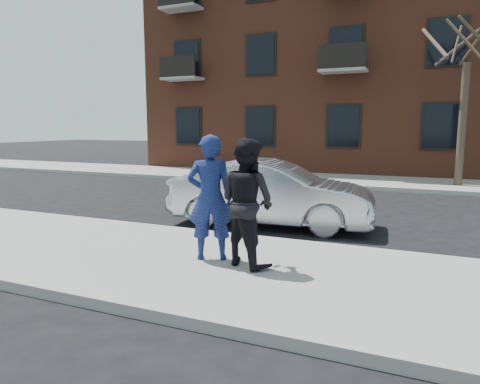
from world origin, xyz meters
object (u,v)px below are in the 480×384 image
at_px(silver_sedan, 271,193).
at_px(man_peacoat, 247,202).
at_px(man_hoodie, 210,198).
at_px(street_tree, 470,26).

distance_m(silver_sedan, man_peacoat, 3.22).
relative_size(silver_sedan, man_peacoat, 2.35).
distance_m(silver_sedan, man_hoodie, 3.13).
bearing_deg(street_tree, man_peacoat, -107.80).
xyz_separation_m(man_hoodie, man_peacoat, (0.62, -0.02, -0.02)).
height_order(street_tree, man_peacoat, street_tree).
bearing_deg(man_peacoat, silver_sedan, -54.28).
relative_size(man_hoodie, man_peacoat, 1.02).
height_order(street_tree, man_hoodie, street_tree).
relative_size(silver_sedan, man_hoodie, 2.30).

